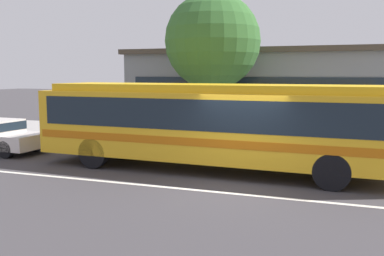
{
  "coord_description": "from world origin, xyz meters",
  "views": [
    {
      "loc": [
        2.83,
        -11.58,
        3.1
      ],
      "look_at": [
        -2.06,
        1.93,
        1.3
      ],
      "focal_mm": 41.25,
      "sensor_mm": 36.0,
      "label": 1
    }
  ],
  "objects_px": {
    "transit_bus": "(210,121)",
    "pedestrian_walking_along_curb": "(211,126)",
    "bus_stop_sign": "(357,117)",
    "street_tree_near_stop": "(212,41)",
    "pedestrian_waiting_near_sign": "(126,120)"
  },
  "relations": [
    {
      "from": "transit_bus",
      "to": "pedestrian_walking_along_curb",
      "type": "distance_m",
      "value": 2.81
    },
    {
      "from": "bus_stop_sign",
      "to": "street_tree_near_stop",
      "type": "xyz_separation_m",
      "value": [
        -5.66,
        2.63,
        2.68
      ]
    },
    {
      "from": "bus_stop_sign",
      "to": "street_tree_near_stop",
      "type": "height_order",
      "value": "street_tree_near_stop"
    },
    {
      "from": "pedestrian_walking_along_curb",
      "to": "street_tree_near_stop",
      "type": "bearing_deg",
      "value": 106.64
    },
    {
      "from": "pedestrian_waiting_near_sign",
      "to": "street_tree_near_stop",
      "type": "xyz_separation_m",
      "value": [
        3.4,
        1.2,
        3.25
      ]
    },
    {
      "from": "bus_stop_sign",
      "to": "street_tree_near_stop",
      "type": "bearing_deg",
      "value": 155.08
    },
    {
      "from": "pedestrian_waiting_near_sign",
      "to": "bus_stop_sign",
      "type": "xyz_separation_m",
      "value": [
        9.06,
        -1.42,
        0.57
      ]
    },
    {
      "from": "pedestrian_waiting_near_sign",
      "to": "pedestrian_walking_along_curb",
      "type": "bearing_deg",
      "value": -7.68
    },
    {
      "from": "street_tree_near_stop",
      "to": "transit_bus",
      "type": "bearing_deg",
      "value": -73.61
    },
    {
      "from": "transit_bus",
      "to": "pedestrian_walking_along_curb",
      "type": "bearing_deg",
      "value": 106.23
    },
    {
      "from": "transit_bus",
      "to": "pedestrian_waiting_near_sign",
      "type": "distance_m",
      "value": 5.69
    },
    {
      "from": "bus_stop_sign",
      "to": "street_tree_near_stop",
      "type": "relative_size",
      "value": 0.4
    },
    {
      "from": "pedestrian_walking_along_curb",
      "to": "bus_stop_sign",
      "type": "bearing_deg",
      "value": -9.89
    },
    {
      "from": "pedestrian_walking_along_curb",
      "to": "street_tree_near_stop",
      "type": "xyz_separation_m",
      "value": [
        -0.52,
        1.73,
        3.29
      ]
    },
    {
      "from": "pedestrian_waiting_near_sign",
      "to": "bus_stop_sign",
      "type": "height_order",
      "value": "bus_stop_sign"
    }
  ]
}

